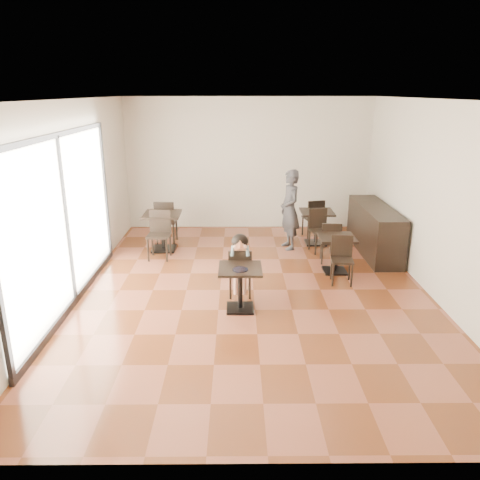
{
  "coord_description": "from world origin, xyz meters",
  "views": [
    {
      "loc": [
        -0.29,
        -7.52,
        3.32
      ],
      "look_at": [
        -0.24,
        -0.26,
        1.0
      ],
      "focal_mm": 35.0,
      "sensor_mm": 36.0,
      "label": 1
    }
  ],
  "objects_px": {
    "child_chair": "(240,272)",
    "chair_back_b": "(321,231)",
    "cafe_table_back": "(316,228)",
    "cafe_table_mid": "(336,254)",
    "chair_mid_b": "(342,261)",
    "cafe_table_left": "(163,232)",
    "chair_left_b": "(159,236)",
    "adult_patron": "(290,210)",
    "chair_left_a": "(166,221)",
    "child": "(240,265)",
    "chair_back_a": "(313,218)",
    "child_table": "(240,289)",
    "chair_mid_a": "(330,242)"
  },
  "relations": [
    {
      "from": "child_chair",
      "to": "chair_back_b",
      "type": "height_order",
      "value": "chair_back_b"
    },
    {
      "from": "cafe_table_back",
      "to": "chair_back_b",
      "type": "height_order",
      "value": "chair_back_b"
    },
    {
      "from": "cafe_table_mid",
      "to": "chair_mid_b",
      "type": "height_order",
      "value": "chair_mid_b"
    },
    {
      "from": "cafe_table_left",
      "to": "chair_left_b",
      "type": "distance_m",
      "value": 0.56
    },
    {
      "from": "adult_patron",
      "to": "chair_left_a",
      "type": "distance_m",
      "value": 2.8
    },
    {
      "from": "adult_patron",
      "to": "chair_back_b",
      "type": "xyz_separation_m",
      "value": [
        0.65,
        -0.25,
        -0.41
      ]
    },
    {
      "from": "chair_mid_b",
      "to": "child",
      "type": "bearing_deg",
      "value": -158.44
    },
    {
      "from": "cafe_table_mid",
      "to": "chair_mid_b",
      "type": "relative_size",
      "value": 0.83
    },
    {
      "from": "cafe_table_mid",
      "to": "chair_back_a",
      "type": "height_order",
      "value": "chair_back_a"
    },
    {
      "from": "child_table",
      "to": "cafe_table_back",
      "type": "distance_m",
      "value": 3.78
    },
    {
      "from": "cafe_table_mid",
      "to": "chair_back_b",
      "type": "relative_size",
      "value": 0.78
    },
    {
      "from": "chair_left_a",
      "to": "chair_mid_b",
      "type": "bearing_deg",
      "value": 148.51
    },
    {
      "from": "child_chair",
      "to": "chair_left_b",
      "type": "relative_size",
      "value": 0.86
    },
    {
      "from": "child_chair",
      "to": "adult_patron",
      "type": "bearing_deg",
      "value": -113.63
    },
    {
      "from": "child_table",
      "to": "cafe_table_mid",
      "type": "distance_m",
      "value": 2.44
    },
    {
      "from": "cafe_table_mid",
      "to": "chair_left_a",
      "type": "xyz_separation_m",
      "value": [
        -3.48,
        1.88,
        0.14
      ]
    },
    {
      "from": "child",
      "to": "cafe_table_left",
      "type": "distance_m",
      "value": 2.9
    },
    {
      "from": "chair_back_a",
      "to": "chair_left_a",
      "type": "bearing_deg",
      "value": -6.8
    },
    {
      "from": "chair_left_a",
      "to": "chair_left_b",
      "type": "relative_size",
      "value": 1.0
    },
    {
      "from": "child_chair",
      "to": "chair_mid_a",
      "type": "distance_m",
      "value": 2.44
    },
    {
      "from": "cafe_table_mid",
      "to": "chair_back_a",
      "type": "distance_m",
      "value": 2.3
    },
    {
      "from": "chair_back_b",
      "to": "chair_back_a",
      "type": "bearing_deg",
      "value": 76.22
    },
    {
      "from": "chair_mid_b",
      "to": "chair_left_a",
      "type": "height_order",
      "value": "chair_left_a"
    },
    {
      "from": "chair_mid_a",
      "to": "chair_left_a",
      "type": "bearing_deg",
      "value": -14.83
    },
    {
      "from": "chair_left_a",
      "to": "chair_left_b",
      "type": "distance_m",
      "value": 1.1
    },
    {
      "from": "child_table",
      "to": "adult_patron",
      "type": "relative_size",
      "value": 0.41
    },
    {
      "from": "chair_back_a",
      "to": "chair_back_b",
      "type": "relative_size",
      "value": 1.0
    },
    {
      "from": "child_table",
      "to": "child",
      "type": "relative_size",
      "value": 0.66
    },
    {
      "from": "cafe_table_back",
      "to": "chair_left_a",
      "type": "relative_size",
      "value": 0.77
    },
    {
      "from": "child_table",
      "to": "chair_left_a",
      "type": "xyz_separation_m",
      "value": [
        -1.65,
        3.49,
        0.14
      ]
    },
    {
      "from": "adult_patron",
      "to": "chair_mid_b",
      "type": "bearing_deg",
      "value": 6.46
    },
    {
      "from": "child",
      "to": "chair_mid_b",
      "type": "xyz_separation_m",
      "value": [
        1.83,
        0.51,
        -0.11
      ]
    },
    {
      "from": "chair_mid_a",
      "to": "chair_back_a",
      "type": "relative_size",
      "value": 0.94
    },
    {
      "from": "cafe_table_mid",
      "to": "chair_mid_a",
      "type": "xyz_separation_m",
      "value": [
        0.0,
        0.55,
        0.07
      ]
    },
    {
      "from": "cafe_table_left",
      "to": "chair_back_b",
      "type": "bearing_deg",
      "value": -2.27
    },
    {
      "from": "chair_mid_b",
      "to": "cafe_table_left",
      "type": "bearing_deg",
      "value": 157.7
    },
    {
      "from": "child_table",
      "to": "child",
      "type": "bearing_deg",
      "value": 90.0
    },
    {
      "from": "adult_patron",
      "to": "chair_mid_a",
      "type": "distance_m",
      "value": 1.24
    },
    {
      "from": "chair_mid_b",
      "to": "chair_back_b",
      "type": "relative_size",
      "value": 0.94
    },
    {
      "from": "cafe_table_mid",
      "to": "child_table",
      "type": "bearing_deg",
      "value": -138.71
    },
    {
      "from": "child_chair",
      "to": "child",
      "type": "relative_size",
      "value": 0.79
    },
    {
      "from": "cafe_table_left",
      "to": "cafe_table_back",
      "type": "bearing_deg",
      "value": 6.98
    },
    {
      "from": "cafe_table_left",
      "to": "chair_back_b",
      "type": "xyz_separation_m",
      "value": [
        3.39,
        -0.13,
        0.05
      ]
    },
    {
      "from": "cafe_table_mid",
      "to": "chair_mid_b",
      "type": "bearing_deg",
      "value": -90.0
    },
    {
      "from": "adult_patron",
      "to": "cafe_table_back",
      "type": "height_order",
      "value": "adult_patron"
    },
    {
      "from": "child",
      "to": "chair_left_b",
      "type": "xyz_separation_m",
      "value": [
        -1.65,
        1.84,
        -0.04
      ]
    },
    {
      "from": "cafe_table_mid",
      "to": "chair_back_a",
      "type": "relative_size",
      "value": 0.78
    },
    {
      "from": "child_table",
      "to": "chair_left_a",
      "type": "relative_size",
      "value": 0.72
    },
    {
      "from": "chair_mid_a",
      "to": "chair_mid_b",
      "type": "bearing_deg",
      "value": 96.07
    },
    {
      "from": "cafe_table_back",
      "to": "chair_back_a",
      "type": "xyz_separation_m",
      "value": [
        0.0,
        0.55,
        0.08
      ]
    }
  ]
}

